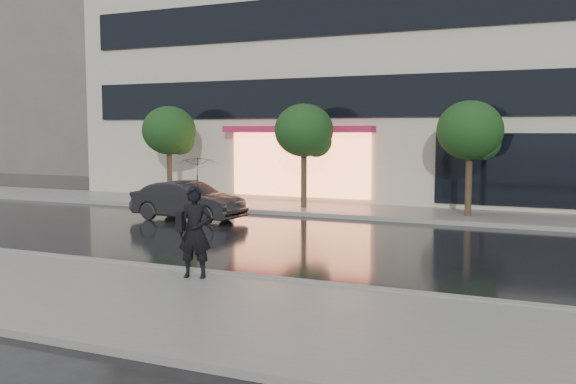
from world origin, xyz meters
The scene contains 11 objects.
ground centered at (0.00, 0.00, 0.00)m, with size 120.00×120.00×0.00m, color black.
sidewalk_near centered at (0.00, -3.25, 0.06)m, with size 60.00×4.50×0.12m, color slate.
sidewalk_far centered at (0.00, 10.25, 0.06)m, with size 60.00×3.50×0.12m, color slate.
curb_near centered at (0.00, -1.00, 0.07)m, with size 60.00×0.25×0.14m, color gray.
curb_far centered at (0.00, 8.50, 0.07)m, with size 60.00×0.25×0.14m, color gray.
bg_building_left centered at (-28.00, 26.00, 6.00)m, with size 14.00×10.00×12.00m, color #59544F.
tree_far_west centered at (-8.94, 10.03, 2.92)m, with size 2.20×2.20×3.99m.
tree_mid_west centered at (-2.94, 10.03, 2.92)m, with size 2.20×2.20×3.99m.
tree_mid_east centered at (3.06, 10.03, 2.92)m, with size 2.20×2.20×3.99m.
parked_car centered at (-5.52, 6.00, 0.65)m, with size 1.37×3.92×1.29m, color black.
pedestrian_with_umbrella centered at (-0.43, -1.55, 1.57)m, with size 1.04×1.05×2.37m.
Camera 1 is at (6.23, -12.05, 2.96)m, focal length 40.00 mm.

